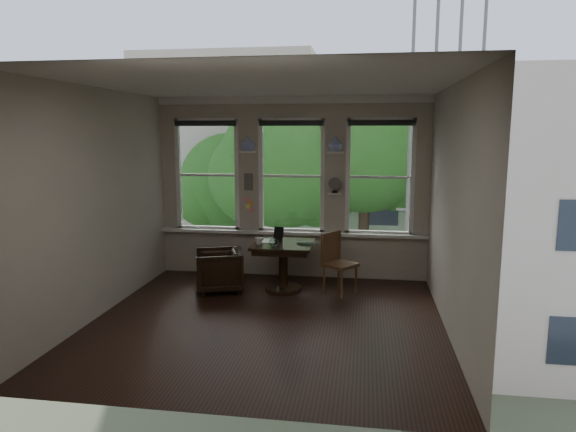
% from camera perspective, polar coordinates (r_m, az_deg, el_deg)
% --- Properties ---
extents(ground, '(4.50, 4.50, 0.00)m').
position_cam_1_polar(ground, '(6.78, -2.35, -11.64)').
color(ground, black).
rests_on(ground, ground).
extents(ceiling, '(4.50, 4.50, 0.00)m').
position_cam_1_polar(ceiling, '(6.36, -2.53, 14.49)').
color(ceiling, silver).
rests_on(ceiling, ground).
extents(wall_back, '(4.50, 0.00, 4.50)m').
position_cam_1_polar(wall_back, '(8.61, 0.43, 3.14)').
color(wall_back, '#BDB0A1').
rests_on(wall_back, ground).
extents(wall_front, '(4.50, 0.00, 4.50)m').
position_cam_1_polar(wall_front, '(4.25, -8.25, -3.34)').
color(wall_front, '#BDB0A1').
rests_on(wall_front, ground).
extents(wall_left, '(0.00, 4.50, 4.50)m').
position_cam_1_polar(wall_left, '(7.18, -20.36, 1.33)').
color(wall_left, '#BDB0A1').
rests_on(wall_left, ground).
extents(wall_right, '(0.00, 4.50, 4.50)m').
position_cam_1_polar(wall_right, '(6.37, 17.84, 0.52)').
color(wall_right, '#BDB0A1').
rests_on(wall_right, ground).
extents(window_left, '(1.10, 0.12, 1.90)m').
position_cam_1_polar(window_left, '(8.91, -8.87, 4.53)').
color(window_left, white).
rests_on(window_left, ground).
extents(window_center, '(1.10, 0.12, 1.90)m').
position_cam_1_polar(window_center, '(8.59, 0.43, 4.46)').
color(window_center, white).
rests_on(window_center, ground).
extents(window_right, '(1.10, 0.12, 1.90)m').
position_cam_1_polar(window_right, '(8.50, 10.18, 4.27)').
color(window_right, white).
rests_on(window_right, ground).
extents(shelf_left, '(0.26, 0.16, 0.03)m').
position_cam_1_polar(shelf_left, '(8.60, -4.49, 7.11)').
color(shelf_left, white).
rests_on(shelf_left, ground).
extents(shelf_right, '(0.26, 0.16, 0.03)m').
position_cam_1_polar(shelf_right, '(8.39, 5.28, 7.05)').
color(shelf_right, white).
rests_on(shelf_right, ground).
extents(intercom, '(0.14, 0.06, 0.28)m').
position_cam_1_polar(intercom, '(8.66, -4.40, 3.81)').
color(intercom, '#59544F').
rests_on(intercom, ground).
extents(sticky_notes, '(0.16, 0.01, 0.24)m').
position_cam_1_polar(sticky_notes, '(8.70, -4.36, 1.52)').
color(sticky_notes, pink).
rests_on(sticky_notes, ground).
extents(desk_fan, '(0.20, 0.20, 0.24)m').
position_cam_1_polar(desk_fan, '(8.41, 5.21, 3.16)').
color(desk_fan, '#59544F').
rests_on(desk_fan, ground).
extents(vase_left, '(0.24, 0.24, 0.25)m').
position_cam_1_polar(vase_left, '(8.59, -4.50, 8.04)').
color(vase_left, white).
rests_on(vase_left, shelf_left).
extents(vase_right, '(0.24, 0.24, 0.25)m').
position_cam_1_polar(vase_right, '(8.39, 5.29, 8.00)').
color(vase_right, white).
rests_on(vase_right, shelf_right).
extents(table, '(0.90, 0.90, 0.75)m').
position_cam_1_polar(table, '(7.93, -0.53, -5.67)').
color(table, black).
rests_on(table, ground).
extents(armchair_left, '(0.89, 0.87, 0.64)m').
position_cam_1_polar(armchair_left, '(8.01, -7.66, -5.99)').
color(armchair_left, black).
rests_on(armchair_left, ground).
extents(cushion_red, '(0.45, 0.45, 0.06)m').
position_cam_1_polar(cushion_red, '(7.98, -7.68, -5.11)').
color(cushion_red, maroon).
rests_on(cushion_red, armchair_left).
extents(side_chair_right, '(0.59, 0.59, 0.92)m').
position_cam_1_polar(side_chair_right, '(7.79, 5.83, -5.34)').
color(side_chair_right, '#4D2F1B').
rests_on(side_chair_right, ground).
extents(laptop, '(0.37, 0.27, 0.03)m').
position_cam_1_polar(laptop, '(7.73, 2.10, -3.11)').
color(laptop, black).
rests_on(laptop, table).
extents(mug, '(0.14, 0.14, 0.10)m').
position_cam_1_polar(mug, '(7.76, -3.28, -2.78)').
color(mug, white).
rests_on(mug, table).
extents(drinking_glass, '(0.16, 0.16, 0.11)m').
position_cam_1_polar(drinking_glass, '(7.60, -1.58, -3.01)').
color(drinking_glass, white).
rests_on(drinking_glass, table).
extents(tablet, '(0.18, 0.12, 0.22)m').
position_cam_1_polar(tablet, '(7.98, -1.05, -2.01)').
color(tablet, black).
rests_on(tablet, table).
extents(papers, '(0.22, 0.30, 0.00)m').
position_cam_1_polar(papers, '(8.00, -2.08, -2.76)').
color(papers, silver).
rests_on(papers, table).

